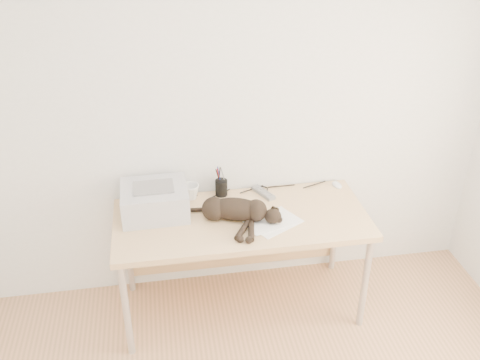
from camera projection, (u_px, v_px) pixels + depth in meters
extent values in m
plane|color=white|center=(232.00, 113.00, 3.40)|extent=(3.50, 0.00, 3.50)
cube|color=#E0BA83|center=(241.00, 220.00, 3.38)|extent=(1.60, 0.70, 0.04)
cylinder|color=#B8B8BA|center=(126.00, 310.00, 3.19)|extent=(0.04, 0.04, 0.70)
cylinder|color=#B8B8BA|center=(365.00, 283.00, 3.41)|extent=(0.04, 0.04, 0.70)
cylinder|color=#B8B8BA|center=(128.00, 250.00, 3.71)|extent=(0.04, 0.04, 0.70)
cylinder|color=#B8B8BA|center=(335.00, 230.00, 3.92)|extent=(0.04, 0.04, 0.70)
cube|color=#E0BA83|center=(234.00, 232.00, 3.82)|extent=(1.48, 0.02, 0.60)
cube|color=#ACACB1|center=(155.00, 201.00, 3.36)|extent=(0.42, 0.36, 0.19)
cube|color=black|center=(155.00, 199.00, 3.36)|extent=(0.35, 0.03, 0.11)
cube|color=slate|center=(153.00, 187.00, 3.31)|extent=(0.25, 0.18, 0.01)
cube|color=white|center=(275.00, 222.00, 3.31)|extent=(0.37, 0.34, 0.00)
cube|color=white|center=(269.00, 221.00, 3.32)|extent=(0.36, 0.30, 0.00)
ellipsoid|color=black|center=(237.00, 209.00, 3.31)|extent=(0.38, 0.25, 0.15)
sphere|color=black|center=(214.00, 209.00, 3.32)|extent=(0.15, 0.15, 0.15)
ellipsoid|color=black|center=(273.00, 216.00, 3.28)|extent=(0.13, 0.13, 0.09)
cone|color=black|center=(273.00, 207.00, 3.30)|extent=(0.05, 0.06, 0.05)
cone|color=black|center=(277.00, 209.00, 3.30)|extent=(0.05, 0.06, 0.05)
cylinder|color=black|center=(243.00, 229.00, 3.21)|extent=(0.10, 0.20, 0.04)
cylinder|color=black|center=(251.00, 230.00, 3.21)|extent=(0.10, 0.20, 0.04)
cylinder|color=black|center=(194.00, 210.00, 3.41)|extent=(0.22, 0.10, 0.03)
imported|color=white|center=(191.00, 192.00, 3.54)|extent=(0.15, 0.15, 0.10)
cylinder|color=black|center=(221.00, 188.00, 3.57)|extent=(0.08, 0.08, 0.11)
cylinder|color=#990C0C|center=(219.00, 178.00, 3.53)|extent=(0.01, 0.01, 0.15)
cylinder|color=navy|center=(223.00, 177.00, 3.55)|extent=(0.01, 0.01, 0.15)
cylinder|color=black|center=(221.00, 179.00, 3.53)|extent=(0.01, 0.01, 0.15)
cube|color=slate|center=(263.00, 193.00, 3.60)|extent=(0.14, 0.20, 0.02)
cube|color=black|center=(253.00, 213.00, 3.39)|extent=(0.06, 0.19, 0.02)
ellipsoid|color=silver|center=(337.00, 184.00, 3.70)|extent=(0.07, 0.11, 0.03)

